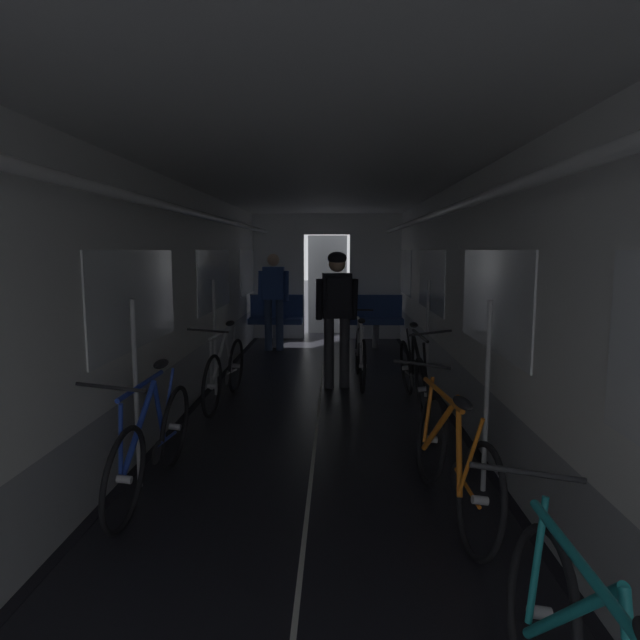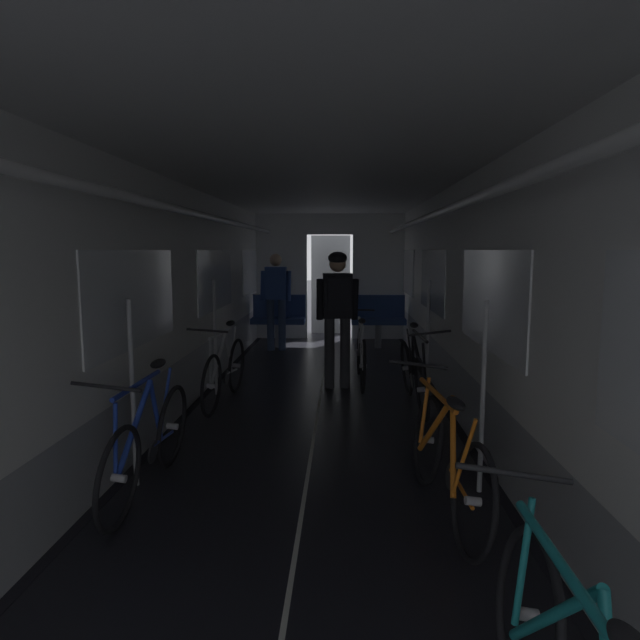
# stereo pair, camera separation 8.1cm
# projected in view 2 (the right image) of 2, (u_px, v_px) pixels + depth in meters

# --- Properties ---
(train_car_shell) EXTENTS (3.14, 12.34, 2.57)m
(train_car_shell) POSITION_uv_depth(u_px,v_px,m) (316.00, 255.00, 5.32)
(train_car_shell) COLOR black
(train_car_shell) RESTS_ON ground
(bench_seat_far_left) EXTENTS (0.98, 0.51, 0.95)m
(bench_seat_far_left) POSITION_uv_depth(u_px,v_px,m) (279.00, 316.00, 9.94)
(bench_seat_far_left) COLOR gray
(bench_seat_far_left) RESTS_ON ground
(bench_seat_far_right) EXTENTS (0.98, 0.51, 0.95)m
(bench_seat_far_right) POSITION_uv_depth(u_px,v_px,m) (378.00, 316.00, 9.86)
(bench_seat_far_right) COLOR gray
(bench_seat_far_right) RESTS_ON ground
(bicycle_orange) EXTENTS (0.51, 1.69, 0.96)m
(bicycle_orange) POSITION_uv_depth(u_px,v_px,m) (447.00, 460.00, 3.60)
(bicycle_orange) COLOR black
(bicycle_orange) RESTS_ON ground
(bicycle_blue) EXTENTS (0.44, 1.69, 0.95)m
(bicycle_blue) POSITION_uv_depth(u_px,v_px,m) (149.00, 442.00, 3.93)
(bicycle_blue) COLOR black
(bicycle_blue) RESTS_ON ground
(bicycle_silver) EXTENTS (0.44, 1.69, 0.94)m
(bicycle_silver) POSITION_uv_depth(u_px,v_px,m) (225.00, 370.00, 6.25)
(bicycle_silver) COLOR black
(bicycle_silver) RESTS_ON ground
(bicycle_black) EXTENTS (0.44, 1.69, 0.95)m
(bicycle_black) POSITION_uv_depth(u_px,v_px,m) (414.00, 373.00, 6.11)
(bicycle_black) COLOR black
(bicycle_black) RESTS_ON ground
(person_cyclist_aisle) EXTENTS (0.55, 0.41, 1.73)m
(person_cyclist_aisle) POSITION_uv_depth(u_px,v_px,m) (338.00, 304.00, 6.87)
(person_cyclist_aisle) COLOR #2D2D33
(person_cyclist_aisle) RESTS_ON ground
(bicycle_white_in_aisle) EXTENTS (0.44, 1.69, 0.94)m
(bicycle_white_in_aisle) POSITION_uv_depth(u_px,v_px,m) (361.00, 355.00, 7.21)
(bicycle_white_in_aisle) COLOR black
(bicycle_white_in_aisle) RESTS_ON ground
(person_standing_near_bench) EXTENTS (0.53, 0.23, 1.69)m
(person_standing_near_bench) POSITION_uv_depth(u_px,v_px,m) (276.00, 295.00, 9.51)
(person_standing_near_bench) COLOR #384C75
(person_standing_near_bench) RESTS_ON ground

